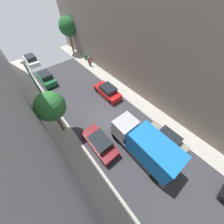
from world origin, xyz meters
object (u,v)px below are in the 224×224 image
at_px(parked_car_left_3, 32,60).
at_px(parked_car_left_2, 46,78).
at_px(street_tree_0, 51,107).
at_px(parked_car_left_1, 100,143).
at_px(parked_car_right_2, 108,91).
at_px(delivery_truck, 145,146).
at_px(pedestrian, 89,61).
at_px(potted_plant_3, 44,114).
at_px(street_tree_1, 68,27).
at_px(parked_car_right_1, 166,139).
at_px(potted_plant_0, 89,59).
at_px(lamp_post, 33,78).
at_px(potted_plant_2, 85,57).

bearing_deg(parked_car_left_3, parked_car_left_2, -90.00).
bearing_deg(street_tree_0, parked_car_left_1, -64.14).
xyz_separation_m(parked_car_left_1, parked_car_right_2, (5.40, 5.53, 0.00)).
xyz_separation_m(parked_car_left_2, delivery_truck, (2.70, -17.33, 1.07)).
distance_m(pedestrian, potted_plant_3, 12.27).
relative_size(delivery_truck, pedestrian, 3.84).
bearing_deg(street_tree_1, potted_plant_3, -130.20).
bearing_deg(parked_car_right_1, potted_plant_3, 126.36).
relative_size(parked_car_left_3, pedestrian, 2.44).
bearing_deg(parked_car_right_1, pedestrian, 82.55).
xyz_separation_m(parked_car_right_1, parked_car_right_2, (0.00, 9.49, 0.00)).
height_order(parked_car_left_2, parked_car_left_3, same).
distance_m(potted_plant_0, lamp_post, 11.98).
bearing_deg(parked_car_right_2, parked_car_left_3, 109.17).
height_order(parked_car_right_1, lamp_post, lamp_post).
bearing_deg(potted_plant_0, potted_plant_2, 86.61).
bearing_deg(potted_plant_2, pedestrian, -104.65).
bearing_deg(lamp_post, street_tree_1, 47.60).
bearing_deg(street_tree_1, parked_car_left_1, -111.59).
relative_size(potted_plant_0, potted_plant_2, 1.11).
bearing_deg(lamp_post, street_tree_0, -91.42).
relative_size(pedestrian, potted_plant_0, 1.70).
distance_m(parked_car_left_1, parked_car_right_1, 6.70).
xyz_separation_m(potted_plant_0, potted_plant_3, (-11.15, -7.40, -0.09)).
distance_m(pedestrian, potted_plant_0, 1.37).
distance_m(parked_car_left_1, parked_car_left_2, 14.06).
bearing_deg(potted_plant_3, parked_car_left_2, 66.88).
height_order(parked_car_right_2, street_tree_1, street_tree_1).
bearing_deg(parked_car_left_3, parked_car_right_1, -77.82).
bearing_deg(street_tree_1, potted_plant_0, -86.97).
height_order(parked_car_left_1, potted_plant_2, parked_car_left_1).
relative_size(parked_car_right_2, street_tree_1, 0.68).
xyz_separation_m(street_tree_0, potted_plant_0, (10.29, 10.52, -3.32)).
relative_size(delivery_truck, lamp_post, 1.09).
distance_m(parked_car_left_2, street_tree_0, 10.61).
xyz_separation_m(parked_car_right_1, delivery_truck, (-2.70, 0.69, 1.07)).
xyz_separation_m(potted_plant_2, lamp_post, (-10.24, -6.69, 3.42)).
distance_m(parked_car_right_1, street_tree_1, 24.57).
height_order(pedestrian, lamp_post, lamp_post).
height_order(street_tree_1, potted_plant_2, street_tree_1).
height_order(parked_car_right_2, potted_plant_2, parked_car_right_2).
distance_m(parked_car_left_1, street_tree_1, 22.03).
bearing_deg(parked_car_left_2, delivery_truck, -81.14).
xyz_separation_m(parked_car_right_2, delivery_truck, (-2.70, -8.80, 1.07)).
relative_size(parked_car_right_1, potted_plant_0, 4.16).
xyz_separation_m(parked_car_left_2, potted_plant_0, (8.26, 0.64, -0.02)).
height_order(parked_car_left_1, lamp_post, lamp_post).
distance_m(parked_car_right_1, street_tree_0, 11.51).
bearing_deg(parked_car_right_2, parked_car_left_2, 122.34).
bearing_deg(potted_plant_2, parked_car_right_2, -105.66).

